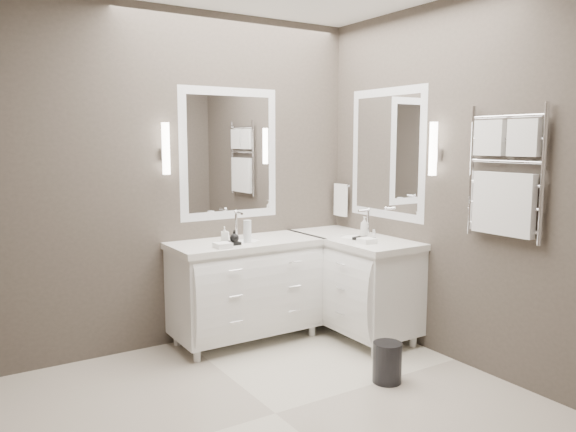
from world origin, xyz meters
TOP-DOWN VIEW (x-y plane):
  - floor at (0.00, 0.00)m, footprint 3.20×3.00m
  - wall_back at (0.00, 1.50)m, footprint 3.20×0.01m
  - wall_front at (0.00, -1.50)m, footprint 3.20×0.01m
  - wall_right at (1.60, 0.00)m, footprint 0.01×3.00m
  - vanity_back at (0.45, 1.23)m, footprint 1.24×0.59m
  - vanity_right at (1.33, 0.90)m, footprint 0.59×1.24m
  - mirror_back at (0.45, 1.49)m, footprint 0.90×0.02m
  - mirror_right at (1.59, 0.80)m, footprint 0.02×0.90m
  - sconce_back at (-0.13, 1.43)m, footprint 0.06×0.06m
  - sconce_right at (1.53, 0.22)m, footprint 0.06×0.06m
  - towel_bar_corner at (1.54, 1.36)m, footprint 0.03×0.22m
  - towel_ladder at (1.55, -0.40)m, footprint 0.06×0.58m
  - waste_bin at (0.89, -0.02)m, footprint 0.21×0.21m
  - amenity_tray_back at (0.25, 1.12)m, footprint 0.16×0.12m
  - amenity_tray_right at (1.28, 0.72)m, footprint 0.15×0.18m
  - water_bottle at (0.42, 1.13)m, footprint 0.07×0.07m
  - soap_bottle_a at (0.22, 1.14)m, footprint 0.07×0.07m
  - soap_bottle_b at (0.28, 1.09)m, footprint 0.09×0.09m
  - soap_bottle_c at (1.28, 0.72)m, footprint 0.08×0.08m

SIDE VIEW (x-z plane):
  - floor at x=0.00m, z-range -0.01..0.00m
  - waste_bin at x=0.89m, z-range 0.00..0.28m
  - vanity_back at x=0.45m, z-range 0.00..0.97m
  - vanity_right at x=1.33m, z-range 0.00..0.97m
  - amenity_tray_right at x=1.28m, z-range 0.85..0.87m
  - amenity_tray_back at x=0.25m, z-range 0.85..0.87m
  - soap_bottle_b at x=0.28m, z-range 0.87..0.97m
  - soap_bottle_a at x=0.22m, z-range 0.87..0.99m
  - water_bottle at x=0.42m, z-range 0.85..1.03m
  - soap_bottle_c at x=1.28m, z-range 0.87..1.05m
  - towel_bar_corner at x=1.54m, z-range 0.97..1.27m
  - wall_back at x=0.00m, z-range 0.00..2.70m
  - wall_front at x=0.00m, z-range 0.00..2.70m
  - wall_right at x=1.60m, z-range 0.00..2.70m
  - towel_ladder at x=1.55m, z-range 0.94..1.84m
  - mirror_back at x=0.45m, z-range 1.00..2.10m
  - mirror_right at x=1.59m, z-range 1.00..2.10m
  - sconce_back at x=-0.13m, z-range 1.39..1.79m
  - sconce_right at x=1.53m, z-range 1.39..1.79m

